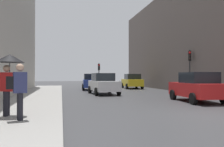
% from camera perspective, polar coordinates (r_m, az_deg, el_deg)
% --- Properties ---
extents(ground_plane, '(120.00, 120.00, 0.00)m').
position_cam_1_polar(ground_plane, '(9.99, 22.46, -9.44)').
color(ground_plane, '#38383A').
extents(sidewalk_kerb, '(3.33, 40.00, 0.16)m').
position_cam_1_polar(sidewalk_kerb, '(14.30, -18.65, -6.41)').
color(sidewalk_kerb, gray).
rests_on(sidewalk_kerb, ground).
extents(building_facade_right, '(12.00, 32.51, 10.89)m').
position_cam_1_polar(building_facade_right, '(28.39, 25.45, 7.41)').
color(building_facade_right, '#5B514C').
rests_on(building_facade_right, ground).
extents(traffic_light_far_median, '(0.25, 0.43, 3.21)m').
position_cam_1_polar(traffic_light_far_median, '(31.23, -3.16, 0.69)').
color(traffic_light_far_median, '#2D2D2D').
rests_on(traffic_light_far_median, ground).
extents(traffic_light_mid_street, '(0.35, 0.45, 3.79)m').
position_cam_1_polar(traffic_light_mid_street, '(21.49, 18.21, 2.33)').
color(traffic_light_mid_street, '#2D2D2D').
rests_on(traffic_light_mid_street, ground).
extents(car_white_compact, '(2.26, 4.32, 1.76)m').
position_cam_1_polar(car_white_compact, '(19.79, -2.09, -2.48)').
color(car_white_compact, silver).
rests_on(car_white_compact, ground).
extents(car_yellow_taxi, '(2.22, 4.30, 1.76)m').
position_cam_1_polar(car_yellow_taxi, '(28.65, 4.85, -1.87)').
color(car_yellow_taxi, yellow).
rests_on(car_yellow_taxi, ground).
extents(car_blue_van, '(2.24, 4.31, 1.76)m').
position_cam_1_polar(car_blue_van, '(26.03, -4.97, -2.01)').
color(car_blue_van, navy).
rests_on(car_blue_van, ground).
extents(car_red_sedan, '(2.23, 4.31, 1.76)m').
position_cam_1_polar(car_red_sedan, '(14.96, 19.77, -3.09)').
color(car_red_sedan, red).
rests_on(car_red_sedan, ground).
extents(pedestrian_with_umbrella, '(1.00, 1.00, 2.14)m').
position_cam_1_polar(pedestrian_with_umbrella, '(8.99, -23.62, 1.34)').
color(pedestrian_with_umbrella, black).
rests_on(pedestrian_with_umbrella, sidewalk_kerb).
extents(pedestrian_with_grey_backpack, '(0.65, 0.43, 1.77)m').
position_cam_1_polar(pedestrian_with_grey_backpack, '(7.99, -21.60, -3.30)').
color(pedestrian_with_grey_backpack, black).
rests_on(pedestrian_with_grey_backpack, sidewalk_kerb).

